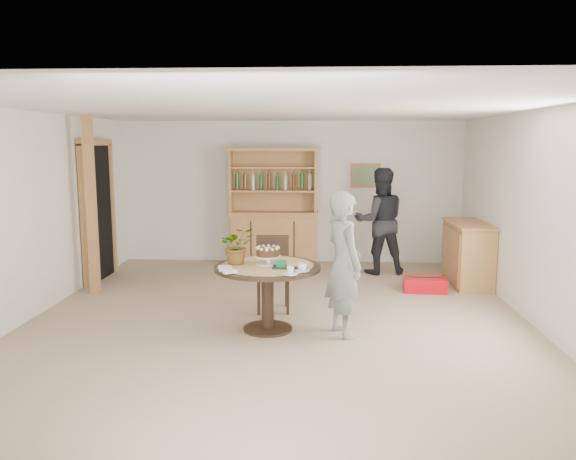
# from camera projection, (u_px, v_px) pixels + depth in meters

# --- Properties ---
(ground) EXTENTS (7.00, 7.00, 0.00)m
(ground) POSITION_uv_depth(u_px,v_px,m) (278.00, 322.00, 6.71)
(ground) COLOR tan
(ground) RESTS_ON ground
(room_shell) EXTENTS (6.04, 7.04, 2.52)m
(room_shell) POSITION_uv_depth(u_px,v_px,m) (277.00, 176.00, 6.45)
(room_shell) COLOR white
(room_shell) RESTS_ON ground
(doorway) EXTENTS (0.13, 1.10, 2.18)m
(doorway) POSITION_uv_depth(u_px,v_px,m) (97.00, 209.00, 8.67)
(doorway) COLOR black
(doorway) RESTS_ON ground
(pine_post) EXTENTS (0.12, 0.12, 2.50)m
(pine_post) POSITION_uv_depth(u_px,v_px,m) (91.00, 206.00, 7.84)
(pine_post) COLOR tan
(pine_post) RESTS_ON ground
(hutch) EXTENTS (1.62, 0.54, 2.04)m
(hutch) POSITION_uv_depth(u_px,v_px,m) (274.00, 225.00, 9.82)
(hutch) COLOR tan
(hutch) RESTS_ON ground
(sideboard) EXTENTS (0.54, 1.26, 0.94)m
(sideboard) POSITION_uv_depth(u_px,v_px,m) (468.00, 253.00, 8.46)
(sideboard) COLOR tan
(sideboard) RESTS_ON ground
(dining_table) EXTENTS (1.20, 1.20, 0.76)m
(dining_table) POSITION_uv_depth(u_px,v_px,m) (268.00, 278.00, 6.33)
(dining_table) COLOR black
(dining_table) RESTS_ON ground
(dining_chair) EXTENTS (0.46, 0.46, 0.95)m
(dining_chair) POSITION_uv_depth(u_px,v_px,m) (273.00, 268.00, 7.16)
(dining_chair) COLOR black
(dining_chair) RESTS_ON ground
(birthday_cake) EXTENTS (0.30, 0.30, 0.20)m
(birthday_cake) POSITION_uv_depth(u_px,v_px,m) (268.00, 253.00, 6.34)
(birthday_cake) COLOR white
(birthday_cake) RESTS_ON dining_table
(flower_vase) EXTENTS (0.47, 0.44, 0.42)m
(flower_vase) POSITION_uv_depth(u_px,v_px,m) (237.00, 245.00, 6.34)
(flower_vase) COLOR #3F7233
(flower_vase) RESTS_ON dining_table
(gift_tray) EXTENTS (0.30, 0.20, 0.08)m
(gift_tray) POSITION_uv_depth(u_px,v_px,m) (286.00, 265.00, 6.17)
(gift_tray) COLOR black
(gift_tray) RESTS_ON dining_table
(coffee_cup_a) EXTENTS (0.15, 0.15, 0.09)m
(coffee_cup_a) POSITION_uv_depth(u_px,v_px,m) (302.00, 267.00, 6.00)
(coffee_cup_a) COLOR white
(coffee_cup_a) RESTS_ON dining_table
(coffee_cup_b) EXTENTS (0.15, 0.15, 0.08)m
(coffee_cup_b) POSITION_uv_depth(u_px,v_px,m) (290.00, 271.00, 5.84)
(coffee_cup_b) COLOR white
(coffee_cup_b) RESTS_ON dining_table
(napkins) EXTENTS (0.24, 0.33, 0.03)m
(napkins) POSITION_uv_depth(u_px,v_px,m) (227.00, 269.00, 6.02)
(napkins) COLOR white
(napkins) RESTS_ON dining_table
(teen_boy) EXTENTS (0.59, 0.69, 1.61)m
(teen_boy) POSITION_uv_depth(u_px,v_px,m) (344.00, 264.00, 6.16)
(teen_boy) COLOR slate
(teen_boy) RESTS_ON ground
(adult_person) EXTENTS (0.91, 0.74, 1.72)m
(adult_person) POSITION_uv_depth(u_px,v_px,m) (380.00, 221.00, 9.11)
(adult_person) COLOR black
(adult_person) RESTS_ON ground
(red_suitcase) EXTENTS (0.63, 0.44, 0.21)m
(red_suitcase) POSITION_uv_depth(u_px,v_px,m) (424.00, 284.00, 8.09)
(red_suitcase) COLOR red
(red_suitcase) RESTS_ON ground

